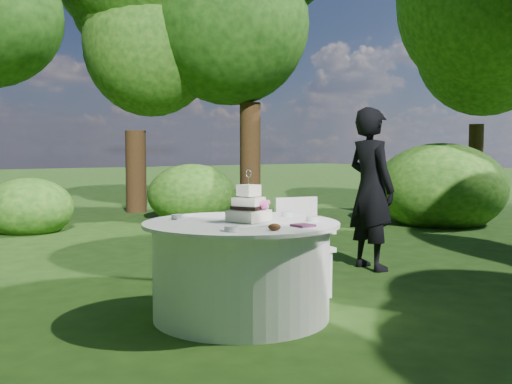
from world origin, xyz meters
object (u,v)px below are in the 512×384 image
napkins (303,225)px  guest (371,189)px  chair (301,238)px  cake (249,207)px  table (241,269)px

napkins → guest: bearing=29.5°
chair → cake: bearing=-158.6°
chair → napkins: bearing=-131.7°
guest → napkins: bearing=127.4°
napkins → cake: bearing=104.8°
guest → cake: (-2.26, -0.72, -0.02)m
table → cake: (0.05, -0.04, 0.50)m
napkins → chair: (0.74, 0.83, -0.26)m
napkins → table: 0.68m
table → chair: (0.92, 0.30, 0.13)m
cake → table: bearing=140.3°
cake → chair: (0.87, 0.34, -0.36)m
napkins → guest: size_ratio=0.08×
napkins → guest: guest is taller
napkins → guest: (2.13, 1.21, 0.13)m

